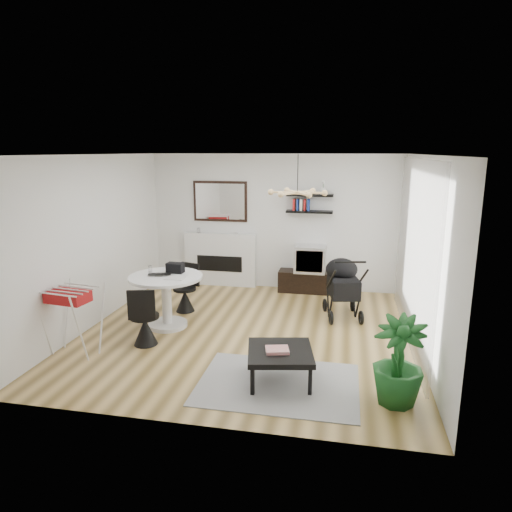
% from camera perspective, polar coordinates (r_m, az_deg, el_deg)
% --- Properties ---
extents(floor, '(5.00, 5.00, 0.00)m').
position_cam_1_polar(floor, '(7.18, -1.06, -9.54)').
color(floor, brown).
rests_on(floor, ground).
extents(ceiling, '(5.00, 5.00, 0.00)m').
position_cam_1_polar(ceiling, '(6.63, -1.16, 12.56)').
color(ceiling, white).
rests_on(ceiling, wall_back).
extents(wall_back, '(5.00, 0.00, 5.00)m').
position_cam_1_polar(wall_back, '(9.19, 2.21, 4.23)').
color(wall_back, white).
rests_on(wall_back, floor).
extents(wall_left, '(0.00, 5.00, 5.00)m').
position_cam_1_polar(wall_left, '(7.70, -19.63, 1.75)').
color(wall_left, white).
rests_on(wall_left, floor).
extents(wall_right, '(0.00, 5.00, 5.00)m').
position_cam_1_polar(wall_right, '(6.71, 20.23, 0.14)').
color(wall_right, white).
rests_on(wall_right, floor).
extents(sheer_curtain, '(0.04, 3.60, 2.60)m').
position_cam_1_polar(sheer_curtain, '(6.89, 19.16, 0.54)').
color(sheer_curtain, white).
rests_on(sheer_curtain, wall_right).
extents(fireplace, '(1.50, 0.17, 2.16)m').
position_cam_1_polar(fireplace, '(9.48, -4.48, 0.37)').
color(fireplace, white).
rests_on(fireplace, floor).
extents(shelf_lower, '(0.90, 0.25, 0.04)m').
position_cam_1_polar(shelf_lower, '(8.95, 6.69, 5.53)').
color(shelf_lower, black).
rests_on(shelf_lower, wall_back).
extents(shelf_upper, '(0.90, 0.25, 0.04)m').
position_cam_1_polar(shelf_upper, '(8.91, 6.74, 7.57)').
color(shelf_upper, black).
rests_on(shelf_upper, wall_back).
extents(pendant_lamp, '(0.90, 0.90, 0.10)m').
position_cam_1_polar(pendant_lamp, '(6.84, 5.20, 7.91)').
color(pendant_lamp, tan).
rests_on(pendant_lamp, ceiling).
extents(tv_console, '(1.13, 0.40, 0.42)m').
position_cam_1_polar(tv_console, '(9.15, 6.42, -3.18)').
color(tv_console, black).
rests_on(tv_console, floor).
extents(crt_tv, '(0.60, 0.52, 0.52)m').
position_cam_1_polar(crt_tv, '(9.03, 6.81, -0.31)').
color(crt_tv, silver).
rests_on(crt_tv, tv_console).
extents(dining_table, '(1.15, 1.15, 0.84)m').
position_cam_1_polar(dining_table, '(7.36, -11.14, -4.59)').
color(dining_table, white).
rests_on(dining_table, floor).
extents(laptop, '(0.41, 0.32, 0.03)m').
position_cam_1_polar(laptop, '(7.27, -12.01, -2.40)').
color(laptop, black).
rests_on(laptop, dining_table).
extents(black_bag, '(0.28, 0.18, 0.16)m').
position_cam_1_polar(black_bag, '(7.42, -10.07, -1.46)').
color(black_bag, black).
rests_on(black_bag, dining_table).
extents(newspaper, '(0.31, 0.26, 0.01)m').
position_cam_1_polar(newspaper, '(7.12, -10.00, -2.70)').
color(newspaper, white).
rests_on(newspaper, dining_table).
extents(drinking_glass, '(0.06, 0.06, 0.10)m').
position_cam_1_polar(drinking_glass, '(7.56, -13.09, -1.57)').
color(drinking_glass, white).
rests_on(drinking_glass, dining_table).
extents(chair_far, '(0.43, 0.45, 0.84)m').
position_cam_1_polar(chair_far, '(8.11, -8.80, -5.02)').
color(chair_far, black).
rests_on(chair_far, floor).
extents(chair_near, '(0.45, 0.46, 0.88)m').
position_cam_1_polar(chair_near, '(6.84, -13.72, -8.58)').
color(chair_near, black).
rests_on(chair_near, floor).
extents(drying_rack, '(0.71, 0.67, 0.95)m').
position_cam_1_polar(drying_rack, '(6.77, -21.91, -7.40)').
color(drying_rack, white).
rests_on(drying_rack, floor).
extents(stroller, '(0.72, 0.96, 1.10)m').
position_cam_1_polar(stroller, '(7.85, 10.76, -4.11)').
color(stroller, black).
rests_on(stroller, floor).
extents(rug, '(1.91, 1.38, 0.01)m').
position_cam_1_polar(rug, '(5.72, 2.78, -15.68)').
color(rug, gray).
rests_on(rug, floor).
extents(coffee_table, '(0.91, 0.91, 0.40)m').
position_cam_1_polar(coffee_table, '(5.63, 3.03, -12.09)').
color(coffee_table, black).
rests_on(coffee_table, rug).
extents(magazines, '(0.32, 0.28, 0.04)m').
position_cam_1_polar(magazines, '(5.57, 2.67, -11.65)').
color(magazines, '#DF3738').
rests_on(magazines, coffee_table).
extents(potted_plant, '(0.69, 0.69, 1.01)m').
position_cam_1_polar(potted_plant, '(5.36, 17.34, -12.42)').
color(potted_plant, '#164F1C').
rests_on(potted_plant, floor).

